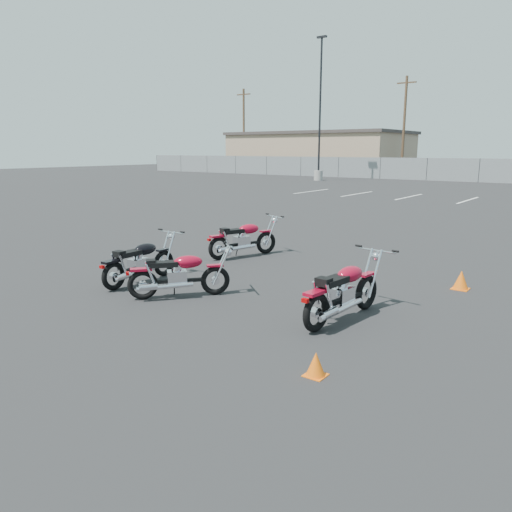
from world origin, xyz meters
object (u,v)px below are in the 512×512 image
Objects in this scene: motorcycle_front_red at (243,239)px; motorcycle_third_red at (179,274)px; motorcycle_second_black at (140,262)px; motorcycle_rear_red at (343,292)px.

motorcycle_front_red is 1.18× the size of motorcycle_third_red.
motorcycle_third_red is (1.28, -0.24, -0.01)m from motorcycle_second_black.
motorcycle_second_black is 1.16× the size of motorcycle_third_red.
motorcycle_front_red is 4.75m from motorcycle_rear_red.
motorcycle_second_black is (-0.12, -3.02, -0.02)m from motorcycle_front_red.
motorcycle_front_red reaches higher than motorcycle_third_red.
motorcycle_front_red is 0.96× the size of motorcycle_rear_red.
motorcycle_front_red reaches higher than motorcycle_second_black.
motorcycle_rear_red is at bearing 12.41° from motorcycle_third_red.
motorcycle_rear_red is (2.79, 0.61, 0.04)m from motorcycle_third_red.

